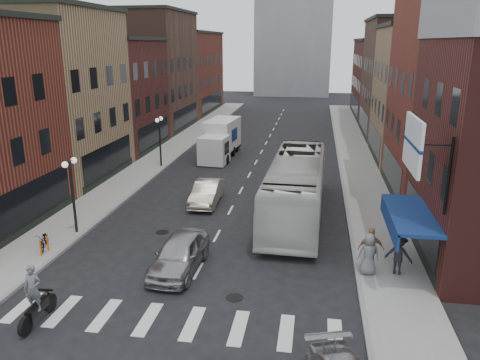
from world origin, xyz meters
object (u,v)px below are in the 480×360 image
object	(u,v)px
streetlamp_far	(160,132)
transit_bus	(296,187)
streetlamp_near	(72,182)
sedan_left_far	(207,193)
billboard_sign	(415,146)
box_truck	(220,140)
bike_rack	(44,245)
ped_right_c	(369,254)
motorcycle_rider	(35,297)
ped_right_b	(371,249)
sedan_left_near	(179,254)
ped_right_a	(399,254)
parked_bicycle	(44,240)

from	to	relation	value
streetlamp_far	transit_bus	distance (m)	14.70
streetlamp_near	sedan_left_far	xyz separation A→B (m)	(5.70, 5.97, -2.20)
billboard_sign	sedan_left_far	size ratio (longest dim) A/B	0.85
sedan_left_far	box_truck	bearing A→B (deg)	96.25
sedan_left_far	billboard_sign	bearing A→B (deg)	-44.13
box_truck	sedan_left_far	world-z (taller)	box_truck
streetlamp_far	sedan_left_far	size ratio (longest dim) A/B	0.95
bike_rack	ped_right_c	size ratio (longest dim) A/B	0.43
streetlamp_near	bike_rack	world-z (taller)	streetlamp_near
streetlamp_near	motorcycle_rider	xyz separation A→B (m)	(2.65, -7.89, -1.83)
box_truck	sedan_left_far	distance (m)	12.37
billboard_sign	streetlamp_far	bearing A→B (deg)	132.41
transit_bus	ped_right_b	distance (m)	7.48
ped_right_b	sedan_left_near	bearing A→B (deg)	4.42
bike_rack	sedan_left_far	size ratio (longest dim) A/B	0.18
streetlamp_far	ped_right_a	distance (m)	22.83
streetlamp_near	bike_rack	distance (m)	3.59
bike_rack	ped_right_b	xyz separation A→B (m)	(15.14, 0.89, 0.57)
motorcycle_rider	sedan_left_near	distance (m)	6.24
sedan_left_near	ped_right_c	xyz separation A→B (m)	(8.24, 0.71, 0.30)
bike_rack	sedan_left_far	xyz separation A→B (m)	(5.90, 8.67, 0.17)
box_truck	ped_right_c	size ratio (longest dim) A/B	4.09
streetlamp_far	bike_rack	distance (m)	16.87
ped_right_a	motorcycle_rider	bearing A→B (deg)	43.08
sedan_left_near	ped_right_a	bearing A→B (deg)	8.22
streetlamp_near	ped_right_a	world-z (taller)	streetlamp_near
ped_right_b	parked_bicycle	bearing A→B (deg)	-2.48
motorcycle_rider	parked_bicycle	bearing A→B (deg)	114.64
ped_right_a	sedan_left_near	bearing A→B (deg)	25.37
box_truck	sedan_left_near	bearing A→B (deg)	-78.26
streetlamp_far	box_truck	world-z (taller)	streetlamp_far
bike_rack	ped_right_b	bearing A→B (deg)	3.35
motorcycle_rider	ped_right_b	world-z (taller)	motorcycle_rider
parked_bicycle	ped_right_b	bearing A→B (deg)	-21.69
box_truck	ped_right_c	world-z (taller)	box_truck
motorcycle_rider	ped_right_b	xyz separation A→B (m)	(12.29, 6.08, 0.03)
sedan_left_far	parked_bicycle	world-z (taller)	sedan_left_far
bike_rack	ped_right_c	world-z (taller)	ped_right_c
streetlamp_near	sedan_left_far	size ratio (longest dim) A/B	0.95
streetlamp_far	ped_right_a	xyz separation A→B (m)	(16.08, -16.11, -1.86)
transit_bus	sedan_left_near	distance (m)	9.14
sedan_left_near	ped_right_c	size ratio (longest dim) A/B	2.47
parked_bicycle	bike_rack	bearing A→B (deg)	-81.55
transit_bus	streetlamp_far	bearing A→B (deg)	142.22
transit_bus	motorcycle_rider	bearing A→B (deg)	-122.99
transit_bus	sedan_left_near	size ratio (longest dim) A/B	2.76
transit_bus	parked_bicycle	distance (m)	13.75
streetlamp_near	ped_right_c	xyz separation A→B (m)	(14.80, -2.32, -1.83)
box_truck	ped_right_a	distance (m)	23.61
billboard_sign	ped_right_c	bearing A→B (deg)	135.27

